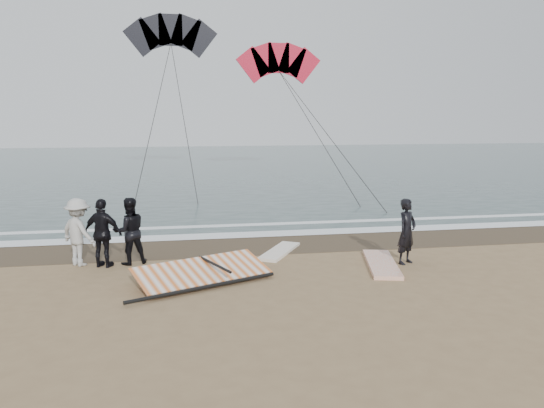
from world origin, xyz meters
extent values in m
plane|color=#8C704C|center=(0.00, 0.00, 0.00)|extent=(120.00, 120.00, 0.00)
cube|color=#233838|center=(0.00, 33.00, 0.01)|extent=(120.00, 54.00, 0.02)
cube|color=#4C3D2B|center=(0.00, 4.50, 0.01)|extent=(120.00, 2.80, 0.01)
cube|color=white|center=(0.00, 5.90, 0.03)|extent=(120.00, 0.90, 0.01)
cube|color=white|center=(0.00, 7.60, 0.03)|extent=(120.00, 0.45, 0.01)
imported|color=black|center=(2.59, 1.56, 0.94)|extent=(0.82, 0.75, 1.88)
cube|color=white|center=(1.82, 1.44, 0.05)|extent=(1.39, 2.85, 0.11)
cube|color=white|center=(-0.77, 3.34, 0.05)|extent=(1.66, 2.24, 0.09)
imported|color=black|center=(-5.21, 2.87, 0.96)|extent=(1.11, 0.98, 1.92)
imported|color=black|center=(-5.91, 2.67, 0.97)|extent=(1.23, 0.87, 1.94)
imported|color=#AEADA9|center=(-6.61, 2.97, 0.96)|extent=(1.40, 1.36, 1.92)
cube|color=black|center=(-3.44, 1.44, 0.05)|extent=(2.37, 1.45, 0.09)
cube|color=orange|center=(-3.24, 0.84, 0.30)|extent=(3.67, 2.58, 0.36)
cylinder|color=black|center=(-3.24, 0.06, 0.11)|extent=(3.67, 1.66, 0.09)
cylinder|color=black|center=(-2.94, 0.84, 0.45)|extent=(0.75, 1.60, 0.07)
cylinder|color=#262626|center=(3.74, 17.44, 3.64)|extent=(0.04, 0.04, 15.31)
cylinder|color=#262626|center=(4.04, 16.59, 3.64)|extent=(0.04, 0.04, 16.89)
cylinder|color=#262626|center=(-4.98, 17.97, 4.46)|extent=(0.04, 0.04, 15.36)
cylinder|color=#262626|center=(-3.53, 18.41, 4.46)|extent=(0.04, 0.04, 14.60)
camera|label=1|loc=(-3.74, -12.33, 4.23)|focal=35.00mm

